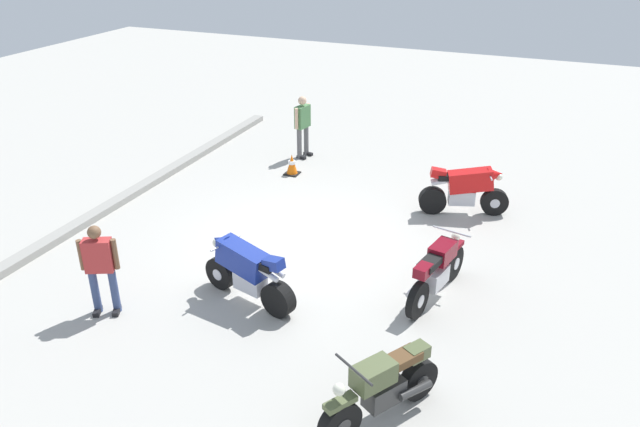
{
  "coord_description": "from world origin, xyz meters",
  "views": [
    {
      "loc": [
        -9.88,
        -4.59,
        6.03
      ],
      "look_at": [
        0.03,
        -0.44,
        0.75
      ],
      "focal_mm": 34.56,
      "sensor_mm": 36.0,
      "label": 1
    }
  ],
  "objects": [
    {
      "name": "ground_plane",
      "position": [
        0.0,
        0.0,
        0.0
      ],
      "size": [
        40.0,
        40.0,
        0.0
      ],
      "primitive_type": "plane",
      "color": "#ADAAA3"
    },
    {
      "name": "traffic_cone",
      "position": [
        3.28,
        1.69,
        0.26
      ],
      "size": [
        0.36,
        0.36,
        0.53
      ],
      "color": "black",
      "rests_on": "ground"
    },
    {
      "name": "motorcycle_blue_sportbike",
      "position": [
        -2.17,
        -0.03,
        0.59
      ],
      "size": [
        0.82,
        1.93,
        1.14
      ],
      "rotation": [
        0.0,
        0.0,
        1.31
      ],
      "color": "black",
      "rests_on": "ground"
    },
    {
      "name": "motorcycle_olive_vintage",
      "position": [
        -3.91,
        -2.97,
        0.49
      ],
      "size": [
        1.75,
        1.15,
        1.07
      ],
      "rotation": [
        0.0,
        0.0,
        2.6
      ],
      "color": "black",
      "rests_on": "ground"
    },
    {
      "name": "person_in_red_shirt",
      "position": [
        -3.36,
        1.99,
        0.9
      ],
      "size": [
        0.46,
        0.61,
        1.61
      ],
      "rotation": [
        0.0,
        0.0,
        3.59
      ],
      "color": "#384772",
      "rests_on": "ground"
    },
    {
      "name": "curb_edge",
      "position": [
        0.0,
        4.6,
        0.07
      ],
      "size": [
        14.0,
        0.3,
        0.15
      ],
      "primitive_type": "cube",
      "color": "gray",
      "rests_on": "ground"
    },
    {
      "name": "motorcycle_red_sportbike",
      "position": [
        2.67,
        -2.78,
        0.59
      ],
      "size": [
        0.91,
        1.91,
        1.14
      ],
      "rotation": [
        0.0,
        0.0,
        5.04
      ],
      "color": "black",
      "rests_on": "ground"
    },
    {
      "name": "person_in_green_shirt",
      "position": [
        4.53,
        1.94,
        0.96
      ],
      "size": [
        0.66,
        0.37,
        1.68
      ],
      "rotation": [
        0.0,
        0.0,
        4.54
      ],
      "color": "#59595B",
      "rests_on": "ground"
    },
    {
      "name": "motorcycle_maroon_cruiser",
      "position": [
        -0.82,
        -2.96,
        0.52
      ],
      "size": [
        2.07,
        0.82,
        1.09
      ],
      "rotation": [
        0.0,
        0.0,
        6.08
      ],
      "color": "black",
      "rests_on": "ground"
    }
  ]
}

